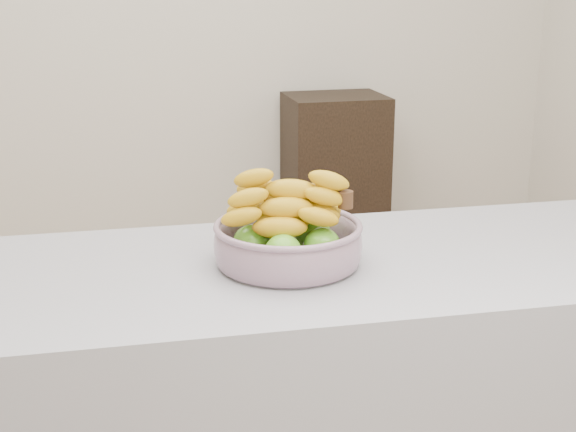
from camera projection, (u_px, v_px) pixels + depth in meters
name	position (u px, v px, depth m)	size (l,w,h in m)	color
cabinet	(334.00, 180.00, 4.08)	(0.48, 0.38, 0.86)	black
fruit_bowl	(288.00, 238.00, 1.57)	(0.29, 0.29, 0.17)	#9DA5BD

